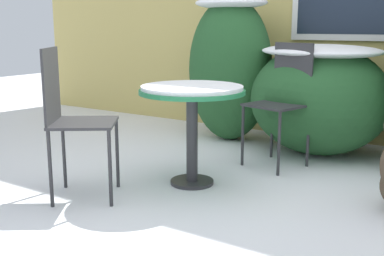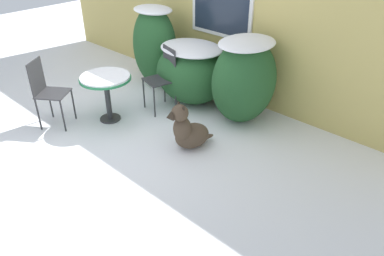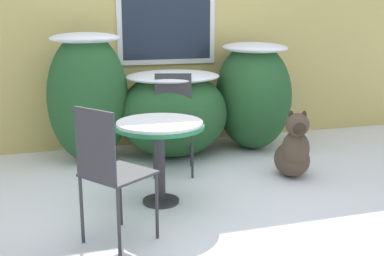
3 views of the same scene
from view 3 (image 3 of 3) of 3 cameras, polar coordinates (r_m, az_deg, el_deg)
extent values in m
plane|color=white|center=(4.11, 2.51, -9.35)|extent=(16.00, 16.00, 0.00)
cube|color=tan|center=(5.91, -4.71, 12.23)|extent=(8.00, 0.06, 2.94)
ellipsoid|color=#235128|center=(5.27, -12.20, 3.41)|extent=(0.86, 0.67, 1.40)
ellipsoid|color=white|center=(5.20, -12.56, 10.38)|extent=(0.73, 0.57, 0.12)
ellipsoid|color=#235128|center=(5.42, -2.23, 1.65)|extent=(1.24, 1.03, 0.97)
ellipsoid|color=white|center=(5.35, -2.27, 6.13)|extent=(1.05, 0.87, 0.12)
ellipsoid|color=#235128|center=(5.78, 7.23, 3.77)|extent=(0.86, 1.07, 1.26)
ellipsoid|color=white|center=(5.71, 7.40, 9.44)|extent=(0.73, 0.91, 0.12)
cylinder|color=#2D2D30|center=(4.21, -3.70, -8.62)|extent=(0.31, 0.31, 0.03)
cylinder|color=#2D2D30|center=(4.10, -3.77, -4.33)|extent=(0.08, 0.08, 0.64)
cylinder|color=#237A47|center=(4.01, -3.85, 0.20)|extent=(0.75, 0.75, 0.03)
cylinder|color=white|center=(4.00, -3.85, 0.60)|extent=(0.72, 0.72, 0.03)
cube|color=#2D2D30|center=(4.83, -2.23, 0.44)|extent=(0.50, 0.50, 0.02)
cube|color=#2D2D30|center=(4.98, -2.24, 3.74)|extent=(0.37, 0.11, 0.48)
cylinder|color=#2D2D30|center=(4.72, -4.48, -3.13)|extent=(0.02, 0.02, 0.50)
cylinder|color=#2D2D30|center=(4.72, 0.06, -3.09)|extent=(0.02, 0.02, 0.50)
cylinder|color=#2D2D30|center=(5.08, -4.30, -1.93)|extent=(0.02, 0.02, 0.50)
cylinder|color=#2D2D30|center=(5.08, -0.09, -1.90)|extent=(0.02, 0.02, 0.50)
cube|color=#2D2D30|center=(3.40, -8.72, -5.37)|extent=(0.57, 0.57, 0.02)
cube|color=#2D2D30|center=(3.20, -11.43, -2.01)|extent=(0.23, 0.32, 0.48)
cylinder|color=#2D2D30|center=(3.49, -4.18, -9.24)|extent=(0.02, 0.02, 0.50)
cylinder|color=#2D2D30|center=(3.73, -8.50, -7.81)|extent=(0.02, 0.02, 0.50)
cylinder|color=#2D2D30|center=(3.25, -8.66, -11.17)|extent=(0.02, 0.02, 0.50)
cylinder|color=#2D2D30|center=(3.51, -12.94, -9.45)|extent=(0.02, 0.02, 0.50)
ellipsoid|color=#4C3D2D|center=(4.93, 11.74, -3.63)|extent=(0.48, 0.57, 0.33)
ellipsoid|color=#4C3D2D|center=(4.76, 12.16, -2.49)|extent=(0.33, 0.31, 0.37)
sphere|color=#4C3D2D|center=(4.67, 12.39, 0.37)|extent=(0.23, 0.23, 0.23)
cone|color=#2D241B|center=(4.53, 12.76, -0.28)|extent=(0.14, 0.12, 0.12)
ellipsoid|color=#2D241B|center=(4.65, 11.65, 1.43)|extent=(0.06, 0.05, 0.10)
ellipsoid|color=#2D241B|center=(4.68, 13.14, 1.42)|extent=(0.06, 0.05, 0.10)
ellipsoid|color=#4C3D2D|center=(5.17, 11.22, -3.88)|extent=(0.14, 0.24, 0.06)
camera|label=1|loc=(2.95, 51.78, -0.75)|focal=45.00mm
camera|label=2|loc=(5.47, 65.53, 19.19)|focal=35.00mm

